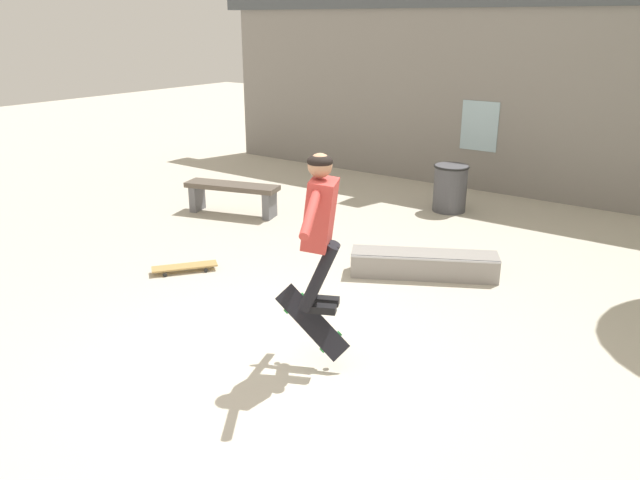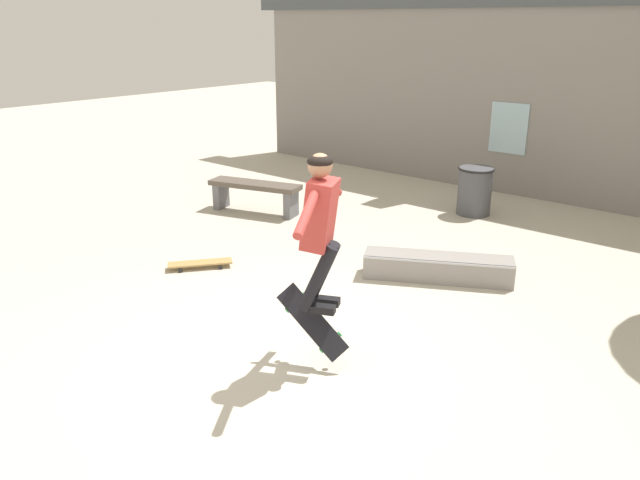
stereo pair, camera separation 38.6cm
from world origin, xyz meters
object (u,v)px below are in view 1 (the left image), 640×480
Objects in this scene: skater at (320,220)px; skateboard_flipping at (312,322)px; trash_bin at (450,187)px; skate_ledge at (424,264)px; park_bench at (232,192)px; skateboard_resting at (185,267)px.

skater reaches higher than skateboard_flipping.
skateboard_flipping is at bearing -78.69° from trash_bin.
skate_ledge is 2.52m from skateboard_flipping.
skater reaches higher than skate_ledge.
park_bench is 0.91× the size of skate_ledge.
skate_ledge is at bearing -24.61° from park_bench.
park_bench is at bearing -113.36° from skateboard_resting.
trash_bin is at bearing 80.18° from skate_ledge.
skateboard_flipping is 2.80m from skateboard_resting.
skateboard_resting is at bearing -77.12° from park_bench.
park_bench is at bearing -141.38° from trash_bin.
skateboard_resting is (-2.54, -1.66, -0.09)m from skate_ledge.
trash_bin is at bearing 22.27° from park_bench.
skate_ledge is at bearing 160.57° from skateboard_resting.
skater is 1.00m from skateboard_flipping.
skate_ledge is 3.04m from skateboard_resting.
skateboard_resting is at bearing 138.21° from skater.
skater reaches higher than park_bench.
skateboard_flipping is (0.11, -2.50, 0.26)m from skate_ledge.
skater reaches higher than trash_bin.
trash_bin reaches higher than park_bench.
skateboard_flipping is at bearing -115.96° from skate_ledge.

